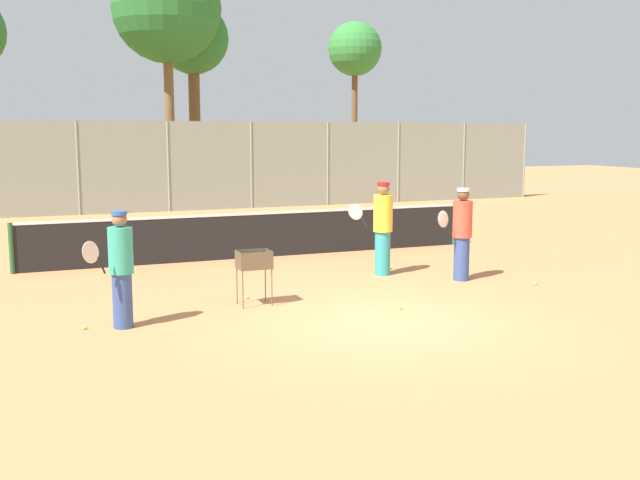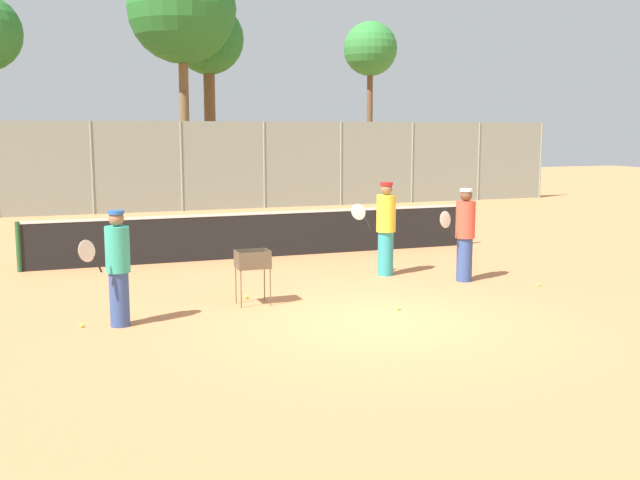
{
  "view_description": "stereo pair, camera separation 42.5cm",
  "coord_description": "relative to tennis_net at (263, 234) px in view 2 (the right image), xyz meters",
  "views": [
    {
      "loc": [
        -5.16,
        -10.19,
        2.97
      ],
      "look_at": [
        -0.15,
        2.15,
        1.0
      ],
      "focal_mm": 42.0,
      "sensor_mm": 36.0,
      "label": 1
    },
    {
      "loc": [
        -4.76,
        -10.34,
        2.97
      ],
      "look_at": [
        -0.15,
        2.15,
        1.0
      ],
      "focal_mm": 42.0,
      "sensor_mm": 36.0,
      "label": 2
    }
  ],
  "objects": [
    {
      "name": "tennis_ball_3",
      "position": [
        -4.33,
        -5.13,
        -0.53
      ],
      "size": [
        0.07,
        0.07,
        0.07
      ],
      "primitive_type": "sphere",
      "color": "#D1E54C",
      "rests_on": "ground_plane"
    },
    {
      "name": "tree_4",
      "position": [
        0.94,
        15.16,
        7.31
      ],
      "size": [
        4.48,
        4.48,
        10.16
      ],
      "color": "brown",
      "rests_on": "ground_plane"
    },
    {
      "name": "player_yellow_shirt",
      "position": [
        2.93,
        -4.08,
        0.39
      ],
      "size": [
        0.92,
        0.41,
        1.83
      ],
      "rotation": [
        0.0,
        0.0,
        3.41
      ],
      "color": "#334C8C",
      "rests_on": "ground_plane"
    },
    {
      "name": "tennis_net",
      "position": [
        0.0,
        0.0,
        0.0
      ],
      "size": [
        10.77,
        0.1,
        1.07
      ],
      "color": "#26592D",
      "rests_on": "ground_plane"
    },
    {
      "name": "tree_1",
      "position": [
        9.73,
        15.78,
        6.02
      ],
      "size": [
        2.49,
        2.49,
        7.93
      ],
      "color": "brown",
      "rests_on": "ground_plane"
    },
    {
      "name": "tennis_ball_4",
      "position": [
        0.65,
        -5.8,
        -0.53
      ],
      "size": [
        0.07,
        0.07,
        0.07
      ],
      "primitive_type": "sphere",
      "color": "#D1E54C",
      "rests_on": "ground_plane"
    },
    {
      "name": "ball_cart",
      "position": [
        -1.49,
        -4.59,
        0.15
      ],
      "size": [
        0.56,
        0.41,
        0.94
      ],
      "color": "brown",
      "rests_on": "ground_plane"
    },
    {
      "name": "ground_plane",
      "position": [
        0.0,
        -6.37,
        -0.56
      ],
      "size": [
        80.0,
        80.0,
        0.0
      ],
      "primitive_type": "plane",
      "color": "#D37F4C"
    },
    {
      "name": "player_red_cap",
      "position": [
        -3.78,
        -5.25,
        0.36
      ],
      "size": [
        0.81,
        0.6,
        1.77
      ],
      "rotation": [
        0.0,
        0.0,
        3.72
      ],
      "color": "#334C8C",
      "rests_on": "ground_plane"
    },
    {
      "name": "tennis_ball_1",
      "position": [
        -3.61,
        -3.5,
        -0.53
      ],
      "size": [
        0.07,
        0.07,
        0.07
      ],
      "primitive_type": "sphere",
      "color": "#D1E54C",
      "rests_on": "ground_plane"
    },
    {
      "name": "player_white_outfit",
      "position": [
        1.74,
        -2.99,
        0.43
      ],
      "size": [
        0.93,
        0.46,
        1.91
      ],
      "rotation": [
        0.0,
        0.0,
        2.81
      ],
      "color": "teal",
      "rests_on": "ground_plane"
    },
    {
      "name": "tennis_ball_0",
      "position": [
        4.02,
        -5.01,
        -0.53
      ],
      "size": [
        0.07,
        0.07,
        0.07
      ],
      "primitive_type": "sphere",
      "color": "#D1E54C",
      "rests_on": "ground_plane"
    },
    {
      "name": "back_fence",
      "position": [
        -0.0,
        10.81,
        1.08
      ],
      "size": [
        31.53,
        0.08,
        3.28
      ],
      "color": "gray",
      "rests_on": "ground_plane"
    },
    {
      "name": "tree_3",
      "position": [
        2.3,
        16.52,
        6.17
      ],
      "size": [
        3.1,
        3.1,
        8.46
      ],
      "color": "brown",
      "rests_on": "ground_plane"
    },
    {
      "name": "tennis_ball_2",
      "position": [
        -1.49,
        -4.09,
        -0.53
      ],
      "size": [
        0.07,
        0.07,
        0.07
      ],
      "primitive_type": "sphere",
      "color": "#D1E54C",
      "rests_on": "ground_plane"
    },
    {
      "name": "tennis_ball_5",
      "position": [
        5.13,
        -0.76,
        -0.53
      ],
      "size": [
        0.07,
        0.07,
        0.07
      ],
      "primitive_type": "sphere",
      "color": "#D1E54C",
      "rests_on": "ground_plane"
    }
  ]
}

